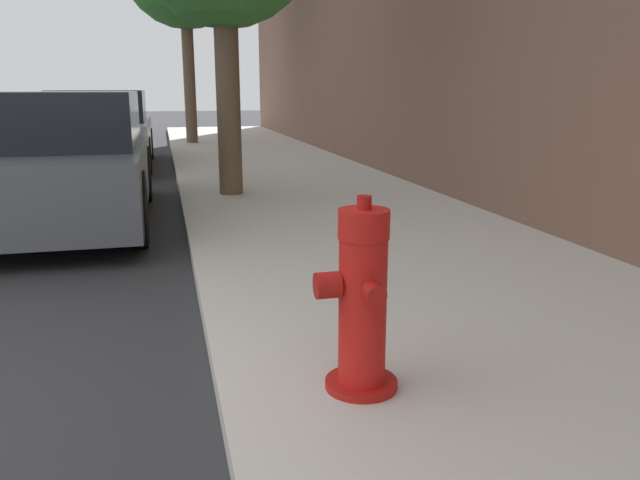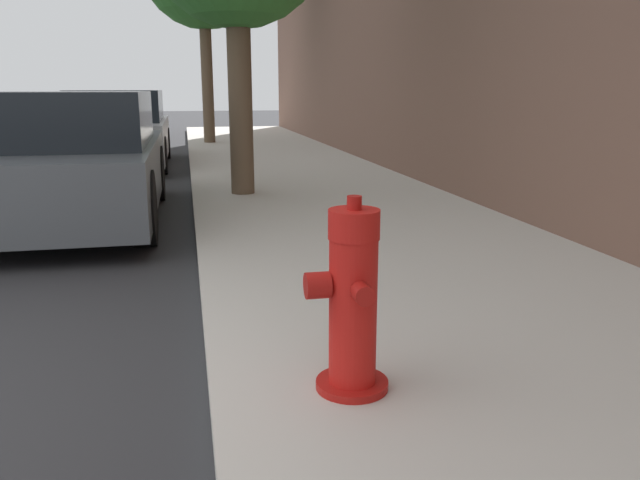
{
  "view_description": "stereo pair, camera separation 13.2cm",
  "coord_description": "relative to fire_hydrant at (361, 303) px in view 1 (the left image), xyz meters",
  "views": [
    {
      "loc": [
        1.66,
        -2.38,
        1.43
      ],
      "look_at": [
        2.57,
        1.27,
        0.52
      ],
      "focal_mm": 35.0,
      "sensor_mm": 36.0,
      "label": 1
    },
    {
      "loc": [
        1.79,
        -2.41,
        1.43
      ],
      "look_at": [
        2.57,
        1.27,
        0.52
      ],
      "focal_mm": 35.0,
      "sensor_mm": 36.0,
      "label": 2
    }
  ],
  "objects": [
    {
      "name": "parked_car_near",
      "position": [
        -1.84,
        4.61,
        0.16
      ],
      "size": [
        1.72,
        4.05,
        1.4
      ],
      "color": "#4C5156",
      "rests_on": "ground_plane"
    },
    {
      "name": "fire_hydrant",
      "position": [
        0.0,
        0.0,
        0.0
      ],
      "size": [
        0.37,
        0.39,
        0.87
      ],
      "color": "#A91511",
      "rests_on": "sidewalk_slab"
    },
    {
      "name": "sidewalk_slab",
      "position": [
        1.0,
        -0.07,
        -0.46
      ],
      "size": [
        3.24,
        40.0,
        0.13
      ],
      "color": "beige",
      "rests_on": "ground_plane"
    },
    {
      "name": "parked_car_mid",
      "position": [
        -1.86,
        9.73,
        0.15
      ],
      "size": [
        1.7,
        4.04,
        1.4
      ],
      "color": "#B7B7BC",
      "rests_on": "ground_plane"
    }
  ]
}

